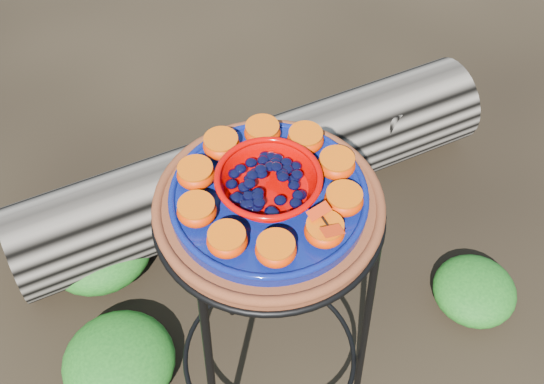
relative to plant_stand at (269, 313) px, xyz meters
name	(u,v)px	position (x,y,z in m)	size (l,w,h in m)	color
ground	(270,381)	(0.00, 0.00, -0.35)	(60.00, 60.00, 0.00)	black
plant_stand	(269,313)	(0.00, 0.00, 0.00)	(0.44, 0.44, 0.70)	black
terracotta_saucer	(269,208)	(0.00, 0.00, 0.37)	(0.39, 0.39, 0.03)	#632D15
cobalt_plate	(269,198)	(0.00, 0.00, 0.39)	(0.33, 0.33, 0.02)	#080855
red_bowl	(269,185)	(0.00, 0.00, 0.43)	(0.17, 0.17, 0.05)	#C20200
glass_gems	(269,171)	(0.00, 0.00, 0.46)	(0.13, 0.13, 0.02)	black
orange_half_0	(324,231)	(0.04, -0.12, 0.42)	(0.06, 0.06, 0.04)	red
orange_half_1	(344,200)	(0.10, -0.08, 0.42)	(0.06, 0.06, 0.04)	red
orange_half_2	(337,165)	(0.12, -0.01, 0.42)	(0.06, 0.06, 0.04)	red
orange_half_3	(305,140)	(0.11, 0.07, 0.42)	(0.06, 0.06, 0.04)	red
orange_half_4	(262,133)	(0.05, 0.12, 0.42)	(0.06, 0.06, 0.04)	red
orange_half_5	(221,145)	(-0.03, 0.12, 0.42)	(0.06, 0.06, 0.04)	red
orange_half_6	(196,174)	(-0.10, 0.08, 0.42)	(0.06, 0.06, 0.04)	red
orange_half_7	(197,211)	(-0.12, 0.01, 0.42)	(0.06, 0.06, 0.04)	red
orange_half_8	(227,241)	(-0.11, -0.07, 0.42)	(0.06, 0.06, 0.04)	red
orange_half_9	(276,250)	(-0.05, -0.12, 0.42)	(0.06, 0.06, 0.04)	red
butterfly	(325,222)	(0.04, -0.12, 0.45)	(0.08, 0.05, 0.01)	red
driftwood_log	(254,170)	(0.23, 0.55, -0.22)	(1.41, 0.37, 0.26)	black
foliage_left	(119,361)	(-0.32, 0.19, -0.28)	(0.28, 0.28, 0.14)	#134812
foliage_right	(475,290)	(0.59, -0.05, -0.29)	(0.22, 0.22, 0.11)	#134812
foliage_back	(98,247)	(-0.26, 0.54, -0.28)	(0.30, 0.30, 0.15)	#134812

